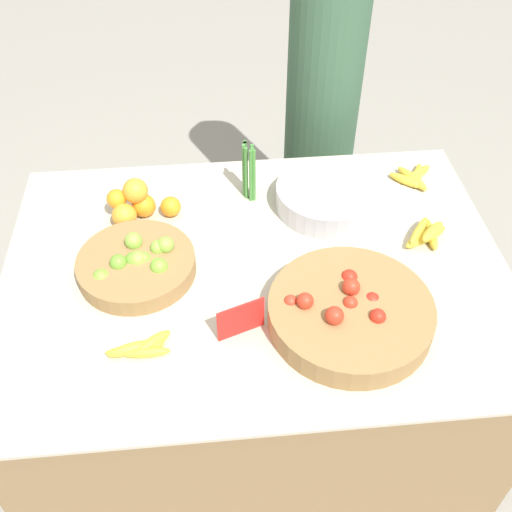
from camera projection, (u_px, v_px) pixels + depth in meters
ground_plane at (256, 391)px, 2.32m from camera, size 12.00×12.00×0.00m
market_table at (256, 337)px, 2.08m from camera, size 1.55×1.13×0.68m
lime_bowl at (138, 265)px, 1.80m from camera, size 0.36×0.36×0.10m
tomato_basket at (350, 313)px, 1.66m from camera, size 0.46×0.46×0.12m
orange_pile at (138, 204)px, 1.97m from camera, size 0.24×0.13×0.14m
metal_bowl at (327, 197)px, 2.02m from camera, size 0.35×0.35×0.08m
price_sign at (241, 319)px, 1.62m from camera, size 0.13×0.05×0.11m
veg_bundle at (248, 171)px, 2.02m from camera, size 0.04×0.07×0.21m
banana_bunch_middle_right at (141, 348)px, 1.60m from camera, size 0.18×0.09×0.03m
banana_bunch_front_right at (413, 177)px, 2.14m from camera, size 0.18×0.17×0.03m
banana_bunch_front_left at (427, 234)px, 1.91m from camera, size 0.17×0.15×0.06m
vendor_person at (323, 99)px, 2.46m from camera, size 0.30×0.30×1.59m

